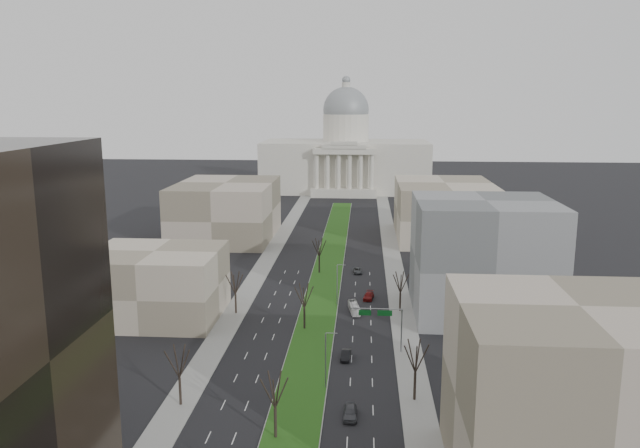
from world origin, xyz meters
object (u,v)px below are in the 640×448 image
at_px(car_black, 346,355).
at_px(car_grey_far, 357,271).
at_px(car_red, 369,296).
at_px(car_grey_near, 350,412).
at_px(box_van, 354,308).

relative_size(car_black, car_grey_far, 0.99).
bearing_deg(car_grey_far, car_red, -87.76).
height_order(car_grey_near, car_grey_far, car_grey_near).
bearing_deg(car_grey_near, box_van, 90.60).
height_order(car_black, box_van, box_van).
relative_size(car_red, car_grey_far, 1.10).
height_order(car_red, box_van, box_van).
distance_m(car_grey_far, box_van, 30.41).
distance_m(car_black, car_red, 33.47).
relative_size(car_grey_near, car_black, 1.08).
relative_size(car_grey_near, box_van, 0.67).
distance_m(car_black, car_grey_far, 54.53).
xyz_separation_m(car_black, car_red, (4.10, 33.21, -0.01)).
xyz_separation_m(car_black, car_grey_far, (1.34, 54.52, -0.11)).
distance_m(car_red, car_grey_far, 21.48).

